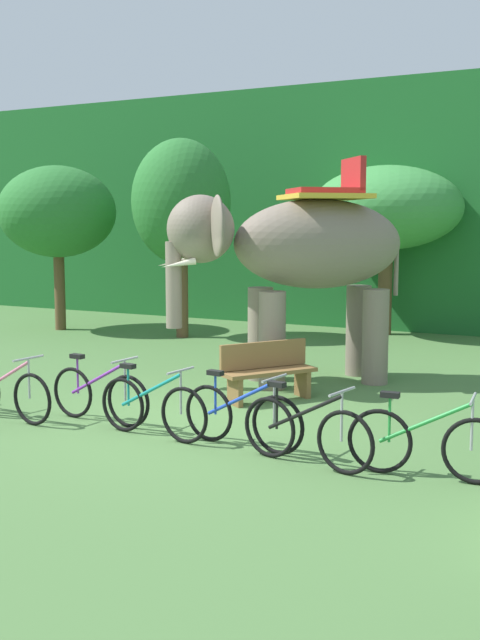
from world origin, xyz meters
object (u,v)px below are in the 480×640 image
object	(u,v)px
tree_far_right	(181,203)
bike_purple	(100,394)
tree_center	(387,208)
bike_teal	(152,407)
elephant	(299,253)
bike_green	(426,443)
tree_left	(57,212)
bike_pink	(7,392)
wooden_bench	(267,369)
bike_black	(306,432)
bike_blue	(242,416)

from	to	relation	value
tree_far_right	bike_purple	size ratio (longest dim) A/B	2.72
tree_center	bike_teal	size ratio (longest dim) A/B	2.38
tree_center	elephant	bearing A→B (deg)	-86.59
bike_green	tree_center	bearing A→B (deg)	109.12
elephant	bike_purple	distance (m)	4.33
tree_far_right	bike_green	size ratio (longest dim) A/B	2.72
tree_far_right	tree_left	bearing A→B (deg)	-174.92
tree_far_right	bike_purple	xyz separation A→B (m)	(3.15, -7.24, -2.79)
bike_pink	bike_green	xyz separation A→B (m)	(5.72, 0.21, 0.00)
wooden_bench	bike_purple	bearing A→B (deg)	-122.99
bike_black	bike_blue	bearing A→B (deg)	163.07
tree_center	bike_black	bearing A→B (deg)	-77.85
bike_pink	bike_blue	bearing A→B (deg)	5.30
tree_far_right	tree_center	bearing A→B (deg)	32.95
tree_far_right	bike_pink	size ratio (longest dim) A/B	2.72
bike_teal	bike_black	distance (m)	2.17
elephant	tree_center	bearing A→B (deg)	93.41
bike_blue	bike_teal	bearing A→B (deg)	-174.59
bike_blue	tree_left	bearing A→B (deg)	141.29
bike_teal	bike_purple	bearing A→B (deg)	164.92
tree_center	bike_purple	world-z (taller)	tree_center
tree_center	wooden_bench	distance (m)	8.11
tree_far_right	bike_teal	size ratio (longest dim) A/B	2.72
tree_left	bike_green	bearing A→B (deg)	-33.00
tree_center	bike_pink	world-z (taller)	tree_center
tree_left	tree_center	distance (m)	8.14
bike_pink	bike_purple	bearing A→B (deg)	21.99
bike_purple	bike_black	distance (m)	3.24
bike_black	bike_green	xyz separation A→B (m)	(1.30, 0.18, 0.00)
tree_left	bike_blue	size ratio (longest dim) A/B	2.42
tree_far_right	bike_pink	distance (m)	8.45
bike_pink	wooden_bench	world-z (taller)	bike_pink
bike_purple	bike_blue	xyz separation A→B (m)	(2.26, -0.17, 0.00)
bike_teal	bike_green	bearing A→B (deg)	0.06
bike_pink	bike_purple	xyz separation A→B (m)	(1.21, 0.49, 0.00)
bike_green	tree_far_right	bearing A→B (deg)	135.52
bike_pink	bike_green	bearing A→B (deg)	2.10
bike_blue	bike_black	bearing A→B (deg)	-16.93
bike_pink	tree_left	bearing A→B (deg)	125.99
tree_center	bike_teal	distance (m)	10.54
bike_purple	tree_far_right	bearing A→B (deg)	113.51
bike_pink	tree_center	bearing A→B (deg)	78.15
tree_left	bike_green	xyz separation A→B (m)	(11.11, -7.22, -2.58)
bike_teal	elephant	bearing A→B (deg)	85.70
bike_teal	wooden_bench	bearing A→B (deg)	80.78
bike_blue	tree_far_right	bearing A→B (deg)	126.14
tree_far_right	bike_teal	world-z (taller)	tree_far_right
bike_black	wooden_bench	world-z (taller)	bike_black
bike_pink	bike_blue	world-z (taller)	same
tree_left	bike_purple	world-z (taller)	tree_left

